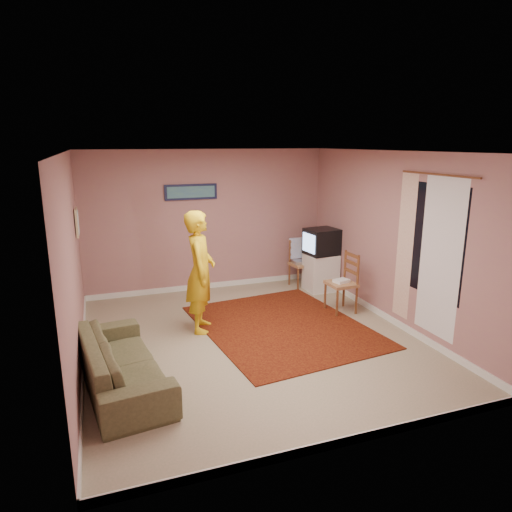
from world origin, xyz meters
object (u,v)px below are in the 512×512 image
object	(u,v)px
chair_b	(342,277)
sofa	(122,362)
tv_cabinet	(321,272)
person	(200,272)
chair_a	(302,259)
crt_tv	(321,242)

from	to	relation	value
chair_b	sofa	size ratio (longest dim) A/B	0.27
tv_cabinet	person	xyz separation A→B (m)	(-2.53, -1.08, 0.55)
chair_b	sofa	distance (m)	3.77
chair_a	chair_b	bearing A→B (deg)	-95.94
crt_tv	chair_b	world-z (taller)	crt_tv
tv_cabinet	sofa	size ratio (longest dim) A/B	0.35
tv_cabinet	chair_a	bearing A→B (deg)	123.04
crt_tv	chair_b	bearing A→B (deg)	-106.61
chair_a	person	bearing A→B (deg)	-154.66
chair_a	person	world-z (taller)	person
tv_cabinet	crt_tv	distance (m)	0.59
person	sofa	bearing A→B (deg)	153.72
tv_cabinet	crt_tv	xyz separation A→B (m)	(-0.01, -0.00, 0.59)
chair_a	chair_b	xyz separation A→B (m)	(0.02, -1.48, 0.05)
tv_cabinet	sofa	xyz separation A→B (m)	(-3.75, -2.37, -0.06)
sofa	tv_cabinet	bearing A→B (deg)	-65.23
chair_a	person	size ratio (longest dim) A/B	0.27
crt_tv	chair_b	xyz separation A→B (m)	(-0.21, -1.12, -0.34)
crt_tv	sofa	xyz separation A→B (m)	(-3.74, -2.37, -0.64)
crt_tv	chair_b	size ratio (longest dim) A/B	1.14
chair_a	sofa	world-z (taller)	chair_a
chair_a	chair_b	distance (m)	1.48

